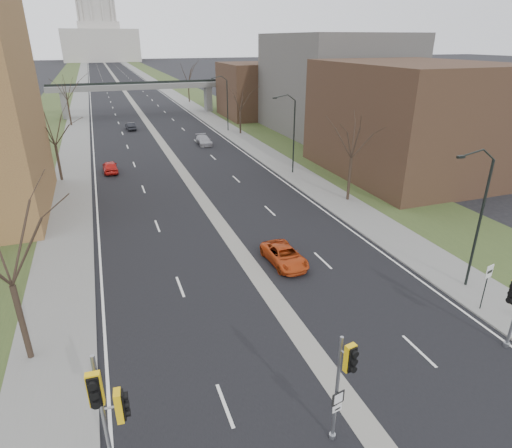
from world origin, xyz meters
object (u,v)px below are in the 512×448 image
speed_limit_sign (487,279)px  car_left_far (131,126)px  signal_pole_left (107,405)px  signal_pole_median (344,375)px  car_right_mid (204,140)px  car_left_near (110,167)px  car_right_near (284,256)px

speed_limit_sign → car_left_far: 62.58m
signal_pole_left → car_left_far: signal_pole_left is taller
signal_pole_median → car_right_mid: size_ratio=1.08×
car_left_near → car_left_far: car_left_near is taller
speed_limit_sign → car_left_far: speed_limit_sign is taller
speed_limit_sign → signal_pole_median: bearing=-170.3°
signal_pole_median → car_left_near: size_ratio=1.22×
signal_pole_left → car_right_near: signal_pole_left is taller
car_right_mid → car_left_near: bearing=-142.0°
car_right_near → car_right_mid: 37.17m
signal_pole_median → car_left_near: bearing=88.9°
signal_pole_left → signal_pole_median: (7.88, -1.24, -0.18)m
signal_pole_left → signal_pole_median: 7.98m
speed_limit_sign → car_right_mid: (-4.97, 45.91, -1.40)m
car_left_near → car_left_far: 25.53m
signal_pole_left → speed_limit_sign: (19.95, 3.65, -1.48)m
signal_pole_left → car_right_mid: (14.98, 49.56, -2.89)m
signal_pole_median → car_left_far: 65.95m
speed_limit_sign → car_left_far: size_ratio=0.75×
car_right_mid → car_left_far: bearing=122.2°
car_right_mid → speed_limit_sign: bearing=-82.6°
car_right_near → car_right_mid: car_right_mid is taller
signal_pole_median → speed_limit_sign: 13.09m
speed_limit_sign → car_left_near: size_ratio=0.71×
car_left_near → car_left_far: bearing=-101.3°
signal_pole_left → car_left_far: (5.94, 64.63, -2.91)m
signal_pole_left → car_left_near: size_ratio=1.37×
signal_pole_median → car_left_far: signal_pole_median is taller
car_left_far → car_right_mid: size_ratio=0.85×
car_right_mid → signal_pole_median: bearing=-96.7°
signal_pole_left → signal_pole_median: signal_pole_left is taller
signal_pole_median → car_left_far: size_ratio=1.28×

